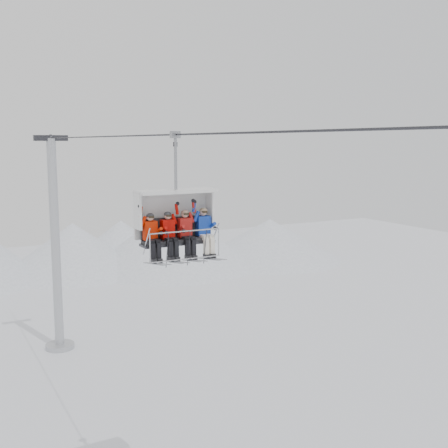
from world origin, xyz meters
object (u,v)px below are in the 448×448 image
skier_far_left (152,235)px  skier_far_right (204,230)px  skier_center_left (169,233)px  lift_tower_right (56,260)px  chairlift_carrier (175,216)px  skier_center_right (186,232)px

skier_far_left → skier_far_right: size_ratio=0.99×
skier_center_left → lift_tower_right: bearing=89.0°
lift_tower_right → skier_far_left: size_ratio=7.99×
lift_tower_right → skier_center_left: bearing=-91.0°
chairlift_carrier → skier_far_left: chairlift_carrier is taller
chairlift_carrier → skier_far_right: (0.92, -0.31, -0.48)m
skier_far_left → chairlift_carrier: bearing=18.7°
lift_tower_right → skier_far_left: 19.50m
lift_tower_right → skier_far_right: lift_tower_right is taller
chairlift_carrier → skier_far_right: chairlift_carrier is taller
lift_tower_right → chairlift_carrier: size_ratio=3.38×
skier_center_left → skier_far_right: size_ratio=0.99×
skier_far_left → skier_center_right: bearing=0.2°
skier_center_left → skier_far_left: bearing=-179.9°
chairlift_carrier → skier_far_right: 1.08m
chairlift_carrier → skier_far_right: bearing=-18.3°
lift_tower_right → skier_far_left: bearing=-92.8°
lift_tower_right → skier_center_right: size_ratio=7.99×
skier_far_left → skier_far_right: skier_far_right is taller
skier_far_left → skier_far_right: (1.84, 0.01, 0.03)m
skier_far_right → skier_far_left: bearing=-179.8°
skier_center_right → skier_far_right: size_ratio=0.99×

